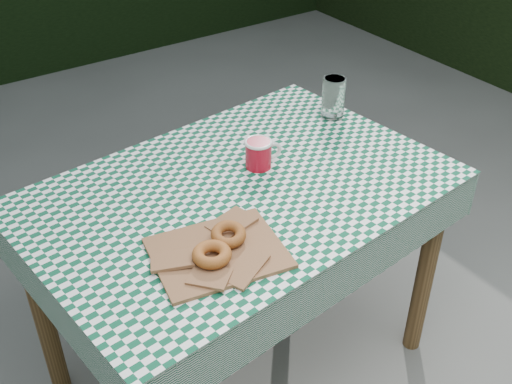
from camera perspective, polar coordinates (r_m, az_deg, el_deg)
table at (r=2.00m, az=-1.38°, el=-8.64°), size 1.25×0.90×0.75m
tablecloth at (r=1.77m, az=-1.55°, el=0.32°), size 1.27×0.93×0.01m
paper_bag at (r=1.53m, az=-3.53°, el=-5.52°), size 0.36×0.30×0.02m
bagel_front at (r=1.49m, az=-4.09°, el=-5.76°), size 0.13×0.13×0.03m
bagel_back at (r=1.54m, az=-2.55°, el=-3.92°), size 0.12×0.12×0.03m
coffee_mug at (r=1.83m, az=0.22°, el=3.52°), size 0.18×0.18×0.09m
drinking_glass at (r=2.12m, az=7.14°, el=8.62°), size 0.08×0.08×0.14m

